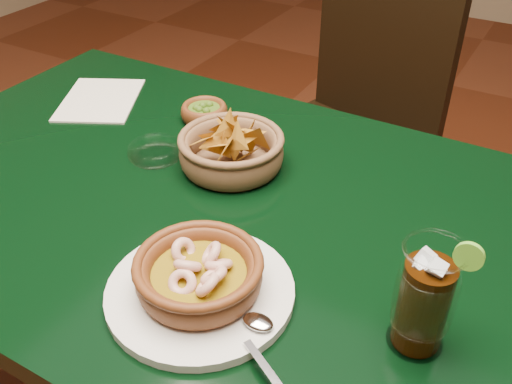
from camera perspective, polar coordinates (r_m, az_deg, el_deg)
The scene contains 8 objects.
dining_table at distance 1.05m, azimuth -6.12°, elevation -4.28°, with size 1.20×0.80×0.75m.
dining_chair at distance 1.63m, azimuth 9.15°, elevation 6.34°, with size 0.55×0.55×0.97m.
shrimp_plate at distance 0.78m, azimuth -5.66°, elevation -8.60°, with size 0.33×0.26×0.08m.
chip_basket at distance 1.03m, azimuth -2.48°, elevation 4.20°, with size 0.22×0.22×0.14m.
guacamole_ramekin at distance 1.20m, azimuth -5.20°, elevation 7.97°, with size 0.12×0.12×0.04m.
cola_drink at distance 0.71m, azimuth 16.49°, elevation -10.21°, with size 0.15×0.15×0.18m.
glass_ashtray at distance 1.08m, azimuth -10.03°, elevation 4.01°, with size 0.11×0.11×0.03m.
paper_menu at distance 1.32m, azimuth -15.32°, elevation 8.90°, with size 0.24×0.26×0.00m.
Camera 1 is at (0.49, -0.64, 1.32)m, focal length 40.00 mm.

